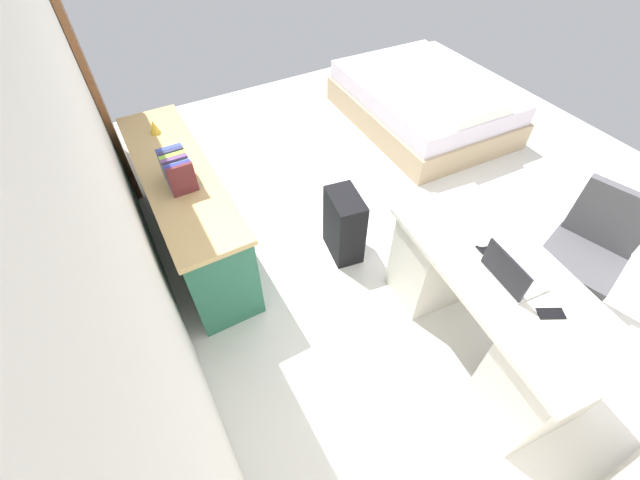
% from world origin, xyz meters
% --- Properties ---
extents(ground_plane, '(5.66, 5.66, 0.00)m').
position_xyz_m(ground_plane, '(0.00, 0.00, 0.00)').
color(ground_plane, silver).
extents(wall_back, '(4.66, 0.10, 2.65)m').
position_xyz_m(wall_back, '(0.00, 2.05, 1.33)').
color(wall_back, silver).
rests_on(wall_back, ground_plane).
extents(door_wooden, '(0.88, 0.05, 2.04)m').
position_xyz_m(door_wooden, '(1.78, 1.97, 1.02)').
color(door_wooden, brown).
rests_on(door_wooden, ground_plane).
extents(desk, '(1.50, 0.81, 0.75)m').
position_xyz_m(desk, '(-1.28, 0.30, 0.39)').
color(desk, silver).
rests_on(desk, ground_plane).
extents(office_chair, '(0.57, 0.57, 0.94)m').
position_xyz_m(office_chair, '(-1.30, -0.52, 0.42)').
color(office_chair, black).
rests_on(office_chair, ground_plane).
extents(credenza, '(1.80, 0.48, 0.78)m').
position_xyz_m(credenza, '(0.51, 1.66, 0.39)').
color(credenza, '#28664C').
rests_on(credenza, ground_plane).
extents(bed, '(1.96, 1.48, 0.58)m').
position_xyz_m(bed, '(1.11, -1.15, 0.24)').
color(bed, tan).
rests_on(bed, ground_plane).
extents(suitcase_black, '(0.39, 0.28, 0.58)m').
position_xyz_m(suitcase_black, '(-0.14, 0.64, 0.29)').
color(suitcase_black, black).
rests_on(suitcase_black, ground_plane).
extents(laptop, '(0.33, 0.25, 0.21)m').
position_xyz_m(laptop, '(-1.31, 0.33, 0.80)').
color(laptop, '#B7B7BC').
rests_on(laptop, desk).
extents(computer_mouse, '(0.07, 0.11, 0.03)m').
position_xyz_m(computer_mouse, '(-1.05, 0.26, 0.76)').
color(computer_mouse, white).
rests_on(computer_mouse, desk).
extents(cell_phone_near_laptop, '(0.12, 0.15, 0.01)m').
position_xyz_m(cell_phone_near_laptop, '(-1.58, 0.30, 0.75)').
color(cell_phone_near_laptop, black).
rests_on(cell_phone_near_laptop, desk).
extents(cell_phone_by_mouse, '(0.08, 0.14, 0.01)m').
position_xyz_m(cell_phone_by_mouse, '(-1.08, 0.25, 0.75)').
color(cell_phone_by_mouse, black).
rests_on(cell_phone_by_mouse, desk).
extents(book_row, '(0.27, 0.17, 0.22)m').
position_xyz_m(book_row, '(0.36, 1.67, 0.88)').
color(book_row, maroon).
rests_on(book_row, credenza).
extents(figurine_small, '(0.08, 0.08, 0.11)m').
position_xyz_m(figurine_small, '(1.04, 1.67, 0.83)').
color(figurine_small, gold).
rests_on(figurine_small, credenza).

